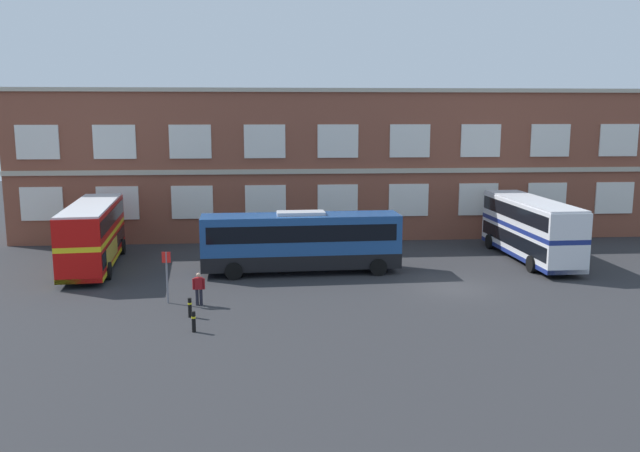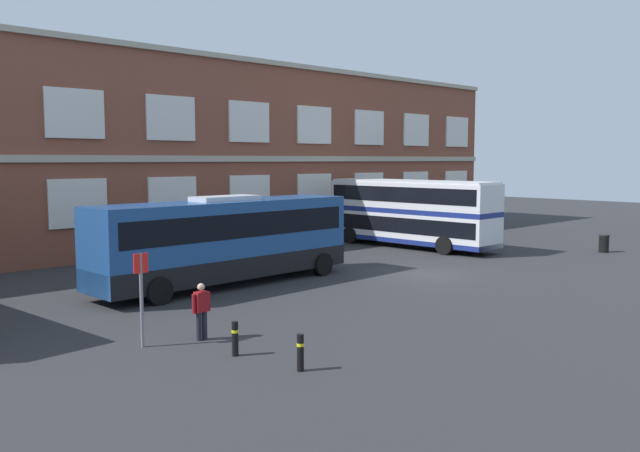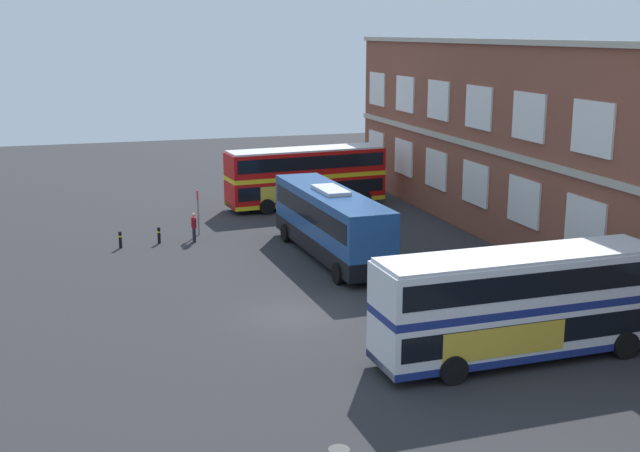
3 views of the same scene
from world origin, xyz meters
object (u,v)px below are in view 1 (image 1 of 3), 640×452
(double_decker_middle, at_px, (530,228))
(waiting_passenger, at_px, (199,287))
(double_decker_near, at_px, (93,234))
(bus_stand_flag, at_px, (167,272))
(safety_bollard_west, at_px, (194,321))
(safety_bollard_east, at_px, (190,307))
(touring_coach, at_px, (301,242))

(double_decker_middle, relative_size, waiting_passenger, 6.51)
(double_decker_near, relative_size, waiting_passenger, 6.59)
(double_decker_near, bearing_deg, bus_stand_flag, -55.28)
(double_decker_near, xyz_separation_m, safety_bollard_west, (7.65, -13.08, -1.66))
(waiting_passenger, relative_size, safety_bollard_east, 1.79)
(bus_stand_flag, bearing_deg, waiting_passenger, -17.23)
(double_decker_middle, distance_m, touring_coach, 15.49)
(safety_bollard_west, height_order, safety_bollard_east, same)
(waiting_passenger, height_order, safety_bollard_east, waiting_passenger)
(safety_bollard_east, bearing_deg, touring_coach, 55.87)
(double_decker_near, xyz_separation_m, touring_coach, (12.99, -2.39, -0.24))
(touring_coach, distance_m, safety_bollard_east, 10.36)
(double_decker_middle, height_order, safety_bollard_west, double_decker_middle)
(double_decker_middle, height_order, safety_bollard_east, double_decker_middle)
(double_decker_middle, bearing_deg, bus_stand_flag, -159.66)
(touring_coach, height_order, safety_bollard_east, touring_coach)
(double_decker_middle, xyz_separation_m, touring_coach, (-15.32, -2.34, -0.24))
(touring_coach, xyz_separation_m, waiting_passenger, (-5.52, -6.51, -0.98))
(double_decker_middle, relative_size, safety_bollard_east, 11.65)
(touring_coach, distance_m, waiting_passenger, 8.60)
(touring_coach, bearing_deg, safety_bollard_west, -116.53)
(double_decker_middle, distance_m, safety_bollard_east, 23.75)
(bus_stand_flag, bearing_deg, double_decker_near, 124.72)
(double_decker_near, height_order, touring_coach, double_decker_near)
(safety_bollard_east, bearing_deg, safety_bollard_west, -79.10)
(touring_coach, xyz_separation_m, safety_bollard_west, (-5.34, -10.69, -1.42))
(double_decker_middle, bearing_deg, waiting_passenger, -157.00)
(bus_stand_flag, bearing_deg, safety_bollard_west, -68.59)
(double_decker_near, relative_size, safety_bollard_east, 11.79)
(touring_coach, distance_m, bus_stand_flag, 9.36)
(double_decker_near, height_order, safety_bollard_west, double_decker_near)
(double_decker_middle, bearing_deg, safety_bollard_west, -147.76)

